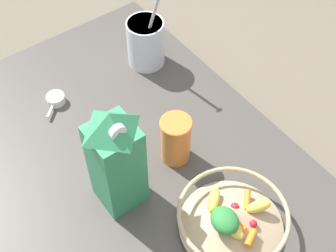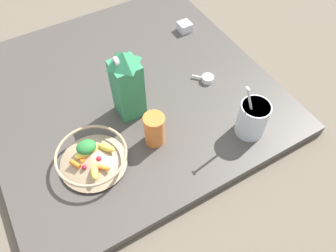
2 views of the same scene
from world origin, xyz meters
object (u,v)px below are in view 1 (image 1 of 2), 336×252
Objects in this scene: milk_carton at (116,159)px; drinking_cup at (176,139)px; yogurt_tub at (146,41)px; fruit_bowl at (232,219)px.

milk_carton is 0.18m from drinking_cup.
fruit_bowl is at bearing -105.87° from yogurt_tub.
fruit_bowl is 0.91× the size of yogurt_tub.
drinking_cup is at bearing -113.03° from yogurt_tub.
milk_carton reaches higher than drinking_cup.
yogurt_tub is (0.30, 0.33, -0.07)m from milk_carton.
fruit_bowl is 0.28m from milk_carton.
yogurt_tub reaches higher than drinking_cup.
drinking_cup is (0.02, 0.22, 0.03)m from fruit_bowl.
milk_carton is at bearing -132.34° from yogurt_tub.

